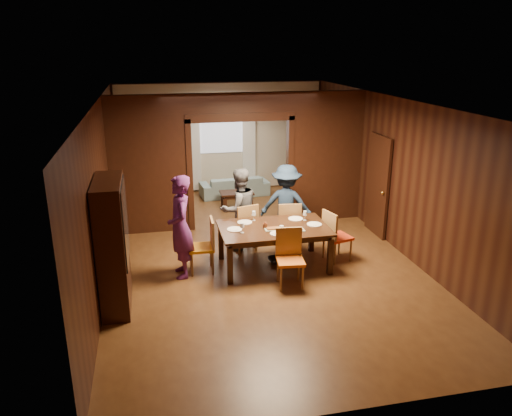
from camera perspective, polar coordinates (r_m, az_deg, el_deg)
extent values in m
plane|color=#512E16|center=(9.72, 0.03, -5.11)|extent=(9.00, 9.00, 0.00)
cube|color=silver|center=(8.97, 0.03, 12.13)|extent=(5.50, 9.00, 0.02)
cube|color=black|center=(13.56, -4.04, 8.07)|extent=(5.50, 0.02, 2.90)
cube|color=black|center=(9.09, -17.19, 2.05)|extent=(0.02, 9.00, 2.90)
cube|color=black|center=(10.16, 15.40, 3.91)|extent=(0.02, 9.00, 2.90)
cube|color=black|center=(10.65, -12.02, 3.44)|extent=(1.65, 0.15, 2.40)
cube|color=black|center=(11.32, 7.89, 4.55)|extent=(1.65, 0.15, 2.40)
cube|color=black|center=(10.55, -1.85, 11.72)|extent=(5.50, 0.15, 0.50)
cube|color=beige|center=(13.54, -4.02, 8.04)|extent=(5.40, 0.04, 2.85)
imported|color=#5C2265|center=(8.58, -8.64, -2.15)|extent=(0.47, 0.68, 1.80)
imported|color=#58585F|center=(9.65, -1.94, -0.15)|extent=(0.94, 0.82, 1.62)
imported|color=#1C2D47|center=(9.97, 3.48, 0.42)|extent=(1.19, 0.93, 1.61)
imported|color=#82A4AB|center=(13.24, -2.49, 2.56)|extent=(1.85, 0.86, 0.52)
imported|color=black|center=(9.01, 2.51, -1.59)|extent=(0.35, 0.35, 0.09)
cube|color=black|center=(9.02, 2.04, -4.45)|extent=(1.93, 1.20, 0.76)
cube|color=black|center=(12.27, -2.23, 0.96)|extent=(0.80, 0.50, 0.40)
cube|color=black|center=(7.79, -16.06, -4.06)|extent=(0.40, 1.20, 2.00)
cube|color=black|center=(10.67, 13.77, 2.50)|extent=(0.06, 0.90, 2.10)
cube|color=silver|center=(13.46, -4.03, 9.07)|extent=(1.20, 0.03, 1.30)
cube|color=white|center=(13.42, -7.15, 6.99)|extent=(0.35, 0.06, 2.40)
cube|color=white|center=(13.63, -0.81, 7.30)|extent=(0.35, 0.06, 2.40)
cylinder|color=silver|center=(8.76, -2.45, -2.44)|extent=(0.27, 0.27, 0.01)
cylinder|color=silver|center=(9.09, -1.30, -1.64)|extent=(0.27, 0.27, 0.01)
cylinder|color=white|center=(9.30, 4.55, -1.22)|extent=(0.27, 0.27, 0.01)
cylinder|color=white|center=(9.05, 6.68, -1.86)|extent=(0.27, 0.27, 0.01)
cylinder|color=silver|center=(8.57, 2.51, -2.93)|extent=(0.27, 0.27, 0.01)
cube|color=gray|center=(8.75, 1.96, -2.37)|extent=(0.30, 0.20, 0.04)
cube|color=gray|center=(8.73, 4.57, -2.47)|extent=(0.30, 0.20, 0.04)
cylinder|color=white|center=(8.57, 2.94, -2.48)|extent=(0.07, 0.07, 0.14)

